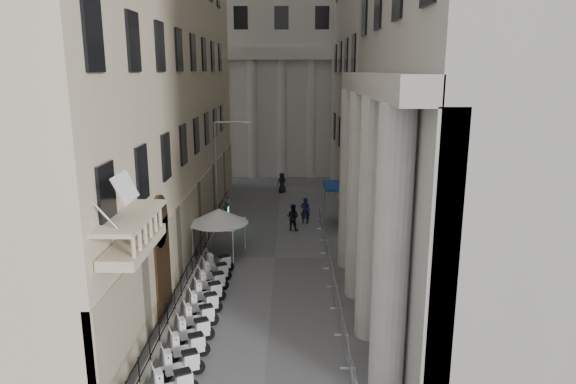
{
  "coord_description": "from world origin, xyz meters",
  "views": [
    {
      "loc": [
        0.95,
        -9.89,
        10.95
      ],
      "look_at": [
        0.8,
        17.29,
        4.5
      ],
      "focal_mm": 32.0,
      "sensor_mm": 36.0,
      "label": 1
    }
  ],
  "objects_px": {
    "security_tent": "(216,215)",
    "street_lamp": "(220,167)",
    "pedestrian_b": "(293,217)",
    "info_kiosk": "(227,217)",
    "pedestrian_a": "(305,211)"
  },
  "relations": [
    {
      "from": "info_kiosk",
      "to": "pedestrian_a",
      "type": "height_order",
      "value": "pedestrian_a"
    },
    {
      "from": "street_lamp",
      "to": "info_kiosk",
      "type": "xyz_separation_m",
      "value": [
        0.35,
        -0.04,
        -3.58
      ]
    },
    {
      "from": "info_kiosk",
      "to": "security_tent",
      "type": "bearing_deg",
      "value": -93.01
    },
    {
      "from": "info_kiosk",
      "to": "pedestrian_a",
      "type": "relative_size",
      "value": 0.94
    },
    {
      "from": "security_tent",
      "to": "street_lamp",
      "type": "xyz_separation_m",
      "value": [
        -0.32,
        4.8,
        2.09
      ]
    },
    {
      "from": "security_tent",
      "to": "pedestrian_b",
      "type": "height_order",
      "value": "security_tent"
    },
    {
      "from": "street_lamp",
      "to": "pedestrian_b",
      "type": "xyz_separation_m",
      "value": [
        5.0,
        -0.16,
        -3.56
      ]
    },
    {
      "from": "security_tent",
      "to": "street_lamp",
      "type": "relative_size",
      "value": 0.47
    },
    {
      "from": "security_tent",
      "to": "info_kiosk",
      "type": "distance_m",
      "value": 4.99
    },
    {
      "from": "street_lamp",
      "to": "pedestrian_b",
      "type": "relative_size",
      "value": 4.02
    },
    {
      "from": "street_lamp",
      "to": "pedestrian_a",
      "type": "xyz_separation_m",
      "value": [
        5.93,
        1.48,
        -3.54
      ]
    },
    {
      "from": "street_lamp",
      "to": "info_kiosk",
      "type": "height_order",
      "value": "street_lamp"
    },
    {
      "from": "security_tent",
      "to": "info_kiosk",
      "type": "relative_size",
      "value": 1.95
    },
    {
      "from": "pedestrian_a",
      "to": "pedestrian_b",
      "type": "bearing_deg",
      "value": 69.9
    },
    {
      "from": "pedestrian_b",
      "to": "pedestrian_a",
      "type": "bearing_deg",
      "value": -96.9
    }
  ]
}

